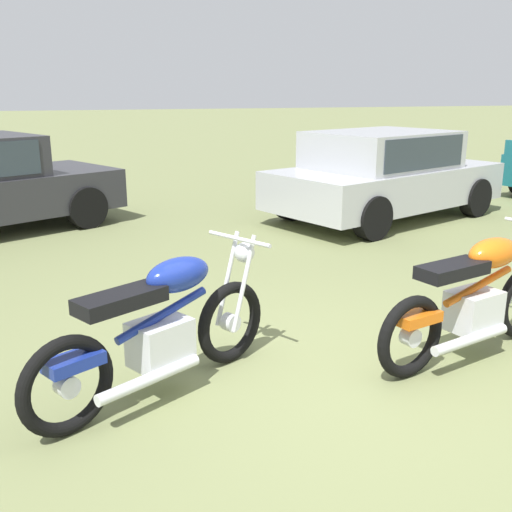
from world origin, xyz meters
TOP-DOWN VIEW (x-y plane):
  - ground_plane at (0.00, 0.00)m, footprint 120.00×120.00m
  - motorcycle_blue at (-1.26, 0.32)m, footprint 1.85×1.20m
  - motorcycle_orange at (1.21, 0.15)m, footprint 1.97×0.86m
  - car_silver at (3.19, 5.02)m, footprint 4.40×3.12m

SIDE VIEW (x-z plane):
  - ground_plane at x=0.00m, z-range 0.00..0.00m
  - motorcycle_orange at x=1.21m, z-range -0.03..0.99m
  - motorcycle_blue at x=-1.26m, z-range -0.02..0.99m
  - car_silver at x=3.19m, z-range 0.08..1.51m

